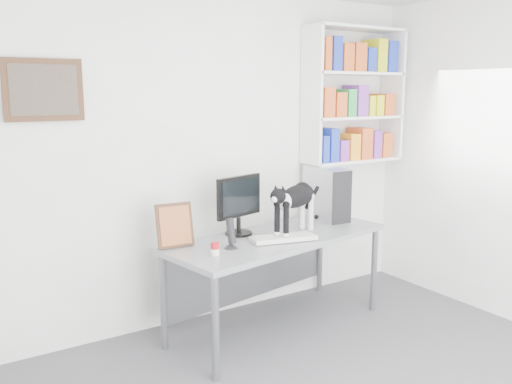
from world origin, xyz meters
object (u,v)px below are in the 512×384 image
at_px(soup_can, 215,249).
at_px(cat, 296,209).
at_px(bookshelf, 354,96).
at_px(speaker, 231,233).
at_px(pc_tower, 326,193).
at_px(desk, 277,282).
at_px(leaning_print, 175,224).
at_px(monitor, 238,205).
at_px(keyboard, 283,238).

bearing_deg(soup_can, cat, 9.88).
height_order(bookshelf, speaker, bookshelf).
relative_size(pc_tower, soup_can, 5.27).
bearing_deg(cat, speaker, 160.31).
height_order(desk, speaker, speaker).
distance_m(soup_can, cat, 0.83).
height_order(pc_tower, leaning_print, pc_tower).
xyz_separation_m(monitor, cat, (0.38, -0.24, -0.03)).
bearing_deg(desk, bookshelf, 9.44).
bearing_deg(pc_tower, cat, -147.42).
xyz_separation_m(bookshelf, keyboard, (-1.17, -0.53, -1.06)).
bearing_deg(speaker, keyboard, -24.44).
distance_m(desk, monitor, 0.70).
distance_m(bookshelf, keyboard, 1.67).
bearing_deg(cat, keyboard, -178.67).
bearing_deg(cat, desk, 134.99).
height_order(monitor, soup_can, monitor).
bearing_deg(soup_can, speaker, 24.57).
bearing_deg(speaker, leaning_print, 120.82).
relative_size(desk, pc_tower, 3.99).
distance_m(monitor, soup_can, 0.60).
distance_m(keyboard, speaker, 0.45).
relative_size(speaker, leaning_print, 0.69).
bearing_deg(cat, soup_can, 164.77).
bearing_deg(speaker, desk, -7.86).
relative_size(bookshelf, pc_tower, 2.67).
distance_m(bookshelf, cat, 1.39).
relative_size(monitor, keyboard, 0.97).
height_order(speaker, cat, cat).
bearing_deg(keyboard, pc_tower, 40.62).
height_order(keyboard, speaker, speaker).
height_order(desk, keyboard, keyboard).
bearing_deg(monitor, speaker, -143.75).
relative_size(monitor, pc_tower, 1.03).
height_order(pc_tower, cat, pc_tower).
bearing_deg(monitor, bookshelf, -6.42).
distance_m(pc_tower, speaker, 1.22).
bearing_deg(leaning_print, cat, -7.08).
distance_m(desk, keyboard, 0.43).
xyz_separation_m(desk, speaker, (-0.49, -0.11, 0.50)).
xyz_separation_m(keyboard, leaning_print, (-0.76, 0.29, 0.15)).
distance_m(keyboard, pc_tower, 0.84).
bearing_deg(pc_tower, leaning_print, -171.46).
bearing_deg(bookshelf, cat, -155.90).
xyz_separation_m(speaker, soup_can, (-0.17, -0.08, -0.07)).
relative_size(keyboard, cat, 0.74).
bearing_deg(keyboard, cat, 40.21).
xyz_separation_m(bookshelf, cat, (-0.99, -0.44, -0.87)).
xyz_separation_m(leaning_print, cat, (0.94, -0.20, 0.04)).
relative_size(pc_tower, speaker, 2.00).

